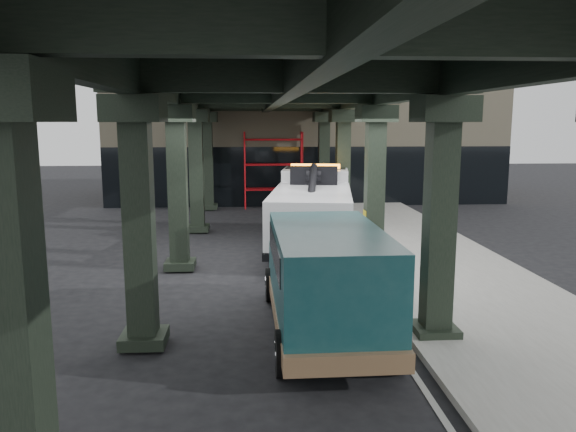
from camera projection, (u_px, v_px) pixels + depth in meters
name	position (u px, v px, depth m)	size (l,w,h in m)	color
ground	(296.00, 286.00, 15.55)	(90.00, 90.00, 0.00)	black
sidewalk	(432.00, 263.00, 17.80)	(5.00, 40.00, 0.15)	gray
lane_stripe	(344.00, 267.00, 17.63)	(0.12, 38.00, 0.01)	silver
viaduct	(277.00, 89.00, 16.58)	(7.40, 32.00, 6.40)	black
building	(302.00, 130.00, 34.70)	(22.00, 10.00, 8.00)	#C6B793
scaffolding	(273.00, 168.00, 29.61)	(3.08, 0.88, 4.00)	red
tow_truck	(313.00, 206.00, 20.58)	(3.80, 9.41, 3.01)	black
towed_van	(326.00, 278.00, 11.77)	(2.42, 5.88, 2.37)	#123F43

